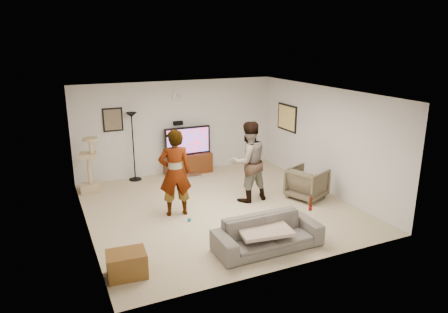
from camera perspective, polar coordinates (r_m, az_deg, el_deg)
name	(u,v)px	position (r m, az deg, el deg)	size (l,w,h in m)	color
floor	(219,207)	(9.11, -0.73, -7.04)	(5.50, 5.50, 0.02)	#C8B68B
ceiling	(218,92)	(8.45, -0.79, 8.88)	(5.50, 5.50, 0.02)	silver
wall_back	(178,127)	(11.20, -6.46, 4.04)	(5.50, 0.04, 2.50)	silver
wall_front	(291,196)	(6.40, 9.27, -5.40)	(5.50, 0.04, 2.50)	silver
wall_left	(83,169)	(8.04, -19.00, -1.60)	(0.04, 5.50, 2.50)	silver
wall_right	(324,139)	(10.09, 13.70, 2.33)	(0.04, 5.50, 2.50)	silver
wall_clock	(177,96)	(11.02, -6.55, 8.33)	(0.26, 0.26, 0.04)	white
wall_speaker	(178,123)	(11.11, -6.38, 4.64)	(0.25, 0.10, 0.10)	black
picture_back	(113,120)	(10.72, -15.17, 4.94)	(0.42, 0.03, 0.52)	brown
picture_right	(287,118)	(11.29, 8.72, 5.35)	(0.03, 0.78, 0.62)	#DEC76B
tv_stand	(188,164)	(11.28, -5.00, -0.99)	(1.29, 0.45, 0.54)	#47220D
console_box	(193,176)	(10.99, -4.37, -2.71)	(0.40, 0.30, 0.07)	silver
tv	(188,141)	(11.10, -5.08, 2.20)	(1.27, 0.08, 0.75)	black
tv_screen	(188,141)	(11.06, -5.01, 2.15)	(1.17, 0.01, 0.66)	blue
floor_lamp	(133,147)	(10.78, -12.46, 1.29)	(0.32, 0.32, 1.77)	black
cat_tree	(89,165)	(10.27, -18.23, -1.13)	(0.43, 0.43, 1.35)	tan
person_left	(175,173)	(8.48, -6.81, -2.27)	(0.67, 0.44, 1.83)	#9598A1
person_right	(248,162)	(9.19, 3.39, -0.72)	(0.89, 0.69, 1.83)	teal
sofa	(268,234)	(7.36, 6.09, -10.58)	(1.92, 0.75, 0.56)	#615D58
throw_blanket	(264,229)	(7.28, 5.54, -10.03)	(0.90, 0.70, 0.06)	beige
beer_bottle	(311,204)	(7.65, 11.93, -6.46)	(0.06, 0.06, 0.25)	#4C180A
armchair	(307,183)	(9.66, 11.45, -3.65)	(0.77, 0.79, 0.72)	brown
side_table	(127,264)	(6.76, -13.34, -14.32)	(0.60, 0.45, 0.40)	brown
toy_ball	(189,220)	(8.45, -4.83, -8.70)	(0.07, 0.07, 0.07)	#0C79A8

